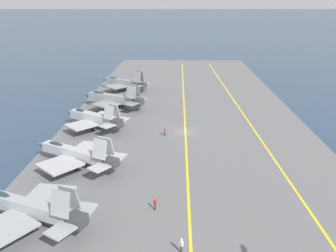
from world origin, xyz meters
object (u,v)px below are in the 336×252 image
object	(u,v)px
parked_jet_third	(93,118)
parked_jet_fourth	(113,98)
parked_jet_nearest	(28,207)
parked_jet_fifth	(124,82)
crew_white_vest	(181,245)
crew_purple_vest	(165,131)
parked_jet_second	(76,154)
crew_red_vest	(155,204)

from	to	relation	value
parked_jet_third	parked_jet_fourth	distance (m)	15.10
parked_jet_nearest	parked_jet_fifth	world-z (taller)	parked_jet_fifth
parked_jet_nearest	parked_jet_fourth	bearing A→B (deg)	-1.73
crew_white_vest	crew_purple_vest	bearing A→B (deg)	5.07
parked_jet_nearest	parked_jet_third	bearing A→B (deg)	-0.06
parked_jet_nearest	parked_jet_second	bearing A→B (deg)	-4.80
parked_jet_second	crew_purple_vest	distance (m)	19.98
parked_jet_second	parked_jet_fourth	distance (m)	33.04
parked_jet_third	parked_jet_fifth	world-z (taller)	parked_jet_fifth
parked_jet_fourth	crew_purple_vest	bearing A→B (deg)	-143.79
parked_jet_fourth	parked_jet_fifth	xyz separation A→B (m)	(18.55, 0.02, -0.10)
parked_jet_second	crew_white_vest	distance (m)	26.51
parked_jet_third	crew_white_vest	size ratio (longest dim) A/B	8.24
parked_jet_fifth	crew_purple_vest	size ratio (longest dim) A/B	9.16
crew_purple_vest	crew_white_vest	bearing A→B (deg)	-174.93
parked_jet_third	crew_purple_vest	xyz separation A→B (m)	(-3.58, -15.07, -1.47)
parked_jet_fourth	crew_red_vest	size ratio (longest dim) A/B	10.07
parked_jet_nearest	crew_red_vest	size ratio (longest dim) A/B	9.86
parked_jet_third	parked_jet_fifth	bearing A→B (deg)	-2.44
crew_red_vest	parked_jet_nearest	bearing A→B (deg)	104.07
parked_jet_nearest	parked_jet_second	xyz separation A→B (m)	(15.98, -1.34, -0.16)
parked_jet_second	crew_red_vest	distance (m)	18.30
crew_purple_vest	crew_red_vest	bearing A→B (deg)	179.47
parked_jet_third	crew_white_vest	distance (m)	42.52
parked_jet_third	parked_jet_fourth	size ratio (longest dim) A/B	0.87
parked_jet_fifth	crew_red_vest	xyz separation A→B (m)	(-63.84, -13.40, -1.50)
crew_purple_vest	parked_jet_fourth	bearing A→B (deg)	36.21
parked_jet_fifth	crew_purple_vest	world-z (taller)	parked_jet_fifth
parked_jet_fourth	crew_white_vest	size ratio (longest dim) A/B	9.53
parked_jet_fifth	crew_purple_vest	xyz separation A→B (m)	(-37.16, -13.64, -1.48)
crew_purple_vest	parked_jet_second	bearing A→B (deg)	136.34
crew_white_vest	parked_jet_fourth	bearing A→B (deg)	17.36
parked_jet_nearest	parked_jet_third	xyz separation A→B (m)	(33.98, -0.03, -0.04)
parked_jet_nearest	crew_red_vest	world-z (taller)	parked_jet_nearest
crew_white_vest	parked_jet_third	bearing A→B (deg)	25.30
parked_jet_fourth	crew_purple_vest	size ratio (longest dim) A/B	9.84
parked_jet_third	crew_purple_vest	distance (m)	15.56
parked_jet_second	crew_purple_vest	bearing A→B (deg)	-43.66
parked_jet_second	parked_jet_fourth	xyz separation A→B (m)	(33.03, -0.14, 0.22)
parked_jet_nearest	parked_jet_fifth	distance (m)	67.58
parked_jet_fourth	crew_purple_vest	world-z (taller)	parked_jet_fourth
parked_jet_nearest	crew_purple_vest	size ratio (longest dim) A/B	9.63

